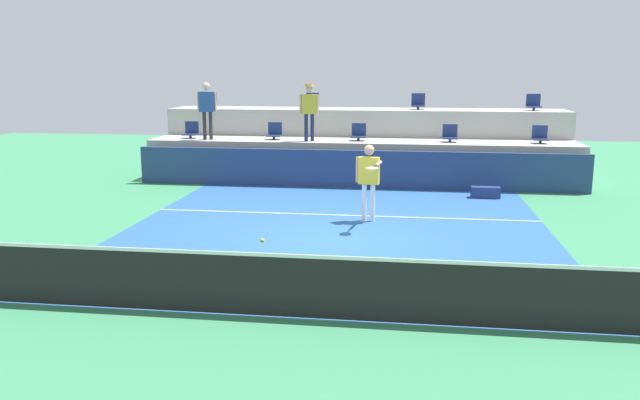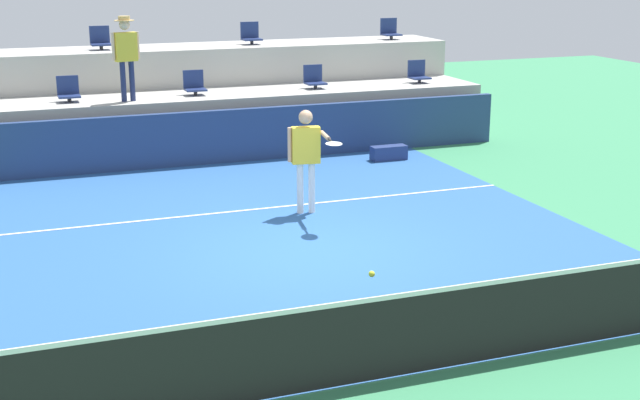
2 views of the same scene
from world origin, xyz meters
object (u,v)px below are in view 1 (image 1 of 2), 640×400
at_px(stadium_chair_upper_far_right, 534,104).
at_px(equipment_bag, 486,192).
at_px(stadium_chair_lower_left, 274,132).
at_px(stadium_chair_upper_left, 312,102).
at_px(spectator_in_white, 207,105).
at_px(stadium_chair_upper_far_left, 210,101).
at_px(tennis_player, 369,175).
at_px(spectator_with_hat, 309,106).
at_px(stadium_chair_lower_far_left, 191,131).
at_px(stadium_chair_lower_far_right, 540,136).
at_px(stadium_chair_lower_center, 359,133).
at_px(stadium_chair_upper_right, 418,103).
at_px(tennis_ball, 262,240).
at_px(stadium_chair_lower_right, 450,135).

height_order(stadium_chair_upper_far_right, equipment_bag, stadium_chair_upper_far_right).
relative_size(stadium_chair_lower_left, stadium_chair_upper_left, 1.00).
xyz_separation_m(stadium_chair_upper_left, spectator_in_white, (-2.93, -2.18, -0.01)).
height_order(stadium_chair_upper_far_left, tennis_player, stadium_chair_upper_far_left).
height_order(tennis_player, spectator_with_hat, spectator_with_hat).
xyz_separation_m(stadium_chair_lower_left, stadium_chair_upper_far_left, (-2.62, 1.80, 0.85)).
height_order(stadium_chair_lower_left, spectator_with_hat, spectator_with_hat).
bearing_deg(stadium_chair_upper_left, stadium_chair_lower_left, -116.85).
bearing_deg(stadium_chair_lower_far_left, equipment_bag, -13.95).
bearing_deg(stadium_chair_upper_far_right, equipment_bag, -114.48).
bearing_deg(stadium_chair_lower_far_right, tennis_player, -131.18).
relative_size(stadium_chair_lower_center, stadium_chair_upper_far_left, 1.00).
relative_size(stadium_chair_lower_far_left, tennis_player, 0.30).
height_order(stadium_chair_lower_far_left, spectator_with_hat, spectator_with_hat).
relative_size(stadium_chair_lower_far_left, stadium_chair_upper_right, 1.00).
relative_size(tennis_ball, equipment_bag, 0.09).
distance_m(stadium_chair_lower_left, tennis_player, 6.28).
xyz_separation_m(stadium_chair_lower_far_left, stadium_chair_upper_left, (3.60, 1.80, 0.85)).
height_order(stadium_chair_upper_far_left, spectator_with_hat, spectator_with_hat).
relative_size(stadium_chair_upper_far_left, equipment_bag, 0.68).
bearing_deg(stadium_chair_lower_left, stadium_chair_upper_far_left, 145.50).
distance_m(stadium_chair_lower_left, stadium_chair_lower_center, 2.62).
xyz_separation_m(stadium_chair_lower_far_left, stadium_chair_upper_right, (7.10, 1.80, 0.85)).
bearing_deg(tennis_ball, stadium_chair_lower_center, 87.21).
height_order(stadium_chair_upper_left, spectator_with_hat, spectator_with_hat).
xyz_separation_m(stadium_chair_lower_left, tennis_player, (3.28, -5.34, -0.40)).
height_order(stadium_chair_lower_far_left, tennis_ball, stadium_chair_lower_far_left).
xyz_separation_m(stadium_chair_upper_left, stadium_chair_upper_far_right, (7.13, 0.00, 0.00)).
bearing_deg(spectator_with_hat, stadium_chair_lower_right, 5.22).
xyz_separation_m(stadium_chair_lower_right, tennis_ball, (-3.26, -10.72, -0.51)).
height_order(stadium_chair_lower_right, spectator_with_hat, spectator_with_hat).
bearing_deg(equipment_bag, spectator_in_white, 167.48).
distance_m(stadium_chair_upper_left, equipment_bag, 6.99).
bearing_deg(spectator_with_hat, stadium_chair_upper_right, 33.87).
distance_m(stadium_chair_lower_center, spectator_in_white, 4.73).
bearing_deg(stadium_chair_lower_center, stadium_chair_lower_far_left, 180.00).
relative_size(stadium_chair_lower_center, stadium_chair_upper_right, 1.00).
distance_m(stadium_chair_lower_left, stadium_chair_lower_right, 5.36).
relative_size(stadium_chair_lower_left, tennis_player, 0.30).
distance_m(stadium_chair_lower_far_right, tennis_ball, 12.23).
bearing_deg(stadium_chair_lower_left, stadium_chair_lower_far_left, 180.00).
relative_size(stadium_chair_lower_right, equipment_bag, 0.68).
xyz_separation_m(stadium_chair_lower_right, spectator_in_white, (-7.37, -0.38, 0.84)).
bearing_deg(stadium_chair_lower_far_right, stadium_chair_upper_far_right, 87.30).
xyz_separation_m(stadium_chair_lower_far_left, tennis_player, (5.97, -5.34, -0.40)).
distance_m(stadium_chair_lower_left, stadium_chair_upper_far_right, 8.28).
height_order(stadium_chair_lower_left, stadium_chair_upper_left, stadium_chair_upper_left).
distance_m(stadium_chair_lower_right, stadium_chair_lower_far_right, 2.60).
bearing_deg(stadium_chair_upper_right, stadium_chair_lower_right, -62.24).
bearing_deg(stadium_chair_upper_right, tennis_ball, -100.47).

